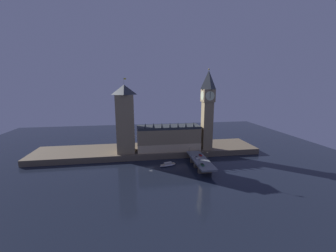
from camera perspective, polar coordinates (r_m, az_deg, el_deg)
name	(u,v)px	position (r m, az deg, el deg)	size (l,w,h in m)	color
ground_plane	(151,168)	(176.58, -4.78, -11.45)	(400.00, 400.00, 0.00)	black
embankment	(148,150)	(212.20, -5.59, -6.74)	(220.00, 42.00, 5.51)	brown
parliament_hall	(168,138)	(202.10, 0.12, -3.26)	(60.56, 20.53, 28.59)	#8E7A56
clock_tower	(208,108)	(202.00, 10.90, 5.00)	(11.60, 11.71, 77.77)	#8E7A56
victoria_tower	(125,119)	(194.93, -11.76, 1.90)	(16.49, 16.49, 69.08)	#8E7A56
bridge	(200,162)	(177.75, 8.95, -9.73)	(12.44, 46.00, 6.92)	slate
car_northbound_lead	(196,158)	(178.30, 7.87, -8.65)	(1.96, 4.66, 1.59)	silver
car_northbound_trail	(202,165)	(164.00, 9.52, -10.50)	(1.95, 4.43, 1.54)	#235633
car_southbound_trail	(200,155)	(185.32, 8.97, -7.91)	(1.87, 4.53, 1.56)	red
pedestrian_near_rail	(199,165)	(163.00, 8.61, -10.57)	(0.38, 0.38, 1.61)	black
pedestrian_far_rail	(192,155)	(182.57, 6.54, -8.11)	(0.38, 0.38, 1.58)	black
street_lamp_near	(199,161)	(160.61, 8.63, -9.51)	(1.34, 0.60, 7.18)	#2D3333
street_lamp_mid	(207,155)	(177.58, 10.83, -7.78)	(1.34, 0.60, 6.07)	#2D3333
street_lamp_far	(189,149)	(187.29, 5.91, -6.40)	(1.34, 0.60, 7.24)	#2D3333
boat_upstream	(168,165)	(179.29, -0.02, -10.64)	(15.35, 7.95, 3.23)	white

